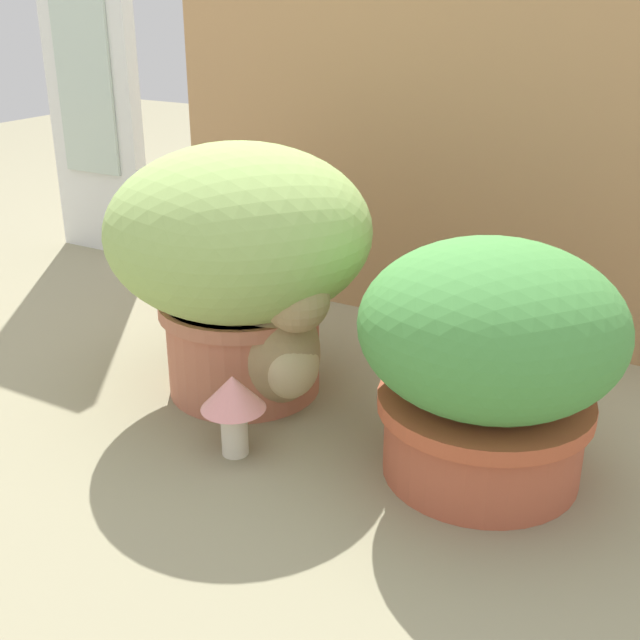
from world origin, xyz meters
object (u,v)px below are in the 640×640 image
(grass_planter, at_px, (240,253))
(cat, at_px, (265,339))
(leafy_planter, at_px, (489,356))
(mushroom_ornament_red, at_px, (223,364))
(mushroom_ornament_pink, at_px, (233,400))

(grass_planter, relative_size, cat, 1.28)
(grass_planter, xyz_separation_m, cat, (0.07, -0.03, -0.14))
(leafy_planter, bearing_deg, mushroom_ornament_red, -176.85)
(leafy_planter, relative_size, mushroom_ornament_pink, 2.81)
(grass_planter, xyz_separation_m, mushroom_ornament_red, (0.01, -0.07, -0.18))
(cat, height_order, mushroom_ornament_pink, cat)
(leafy_planter, relative_size, mushroom_ornament_red, 3.31)
(grass_planter, distance_m, mushroom_ornament_pink, 0.28)
(leafy_planter, distance_m, mushroom_ornament_pink, 0.40)
(grass_planter, height_order, cat, grass_planter)
(cat, relative_size, mushroom_ornament_pink, 2.63)
(leafy_planter, bearing_deg, cat, 176.66)
(grass_planter, distance_m, cat, 0.16)
(grass_planter, bearing_deg, mushroom_ornament_red, -84.03)
(cat, xyz_separation_m, mushroom_ornament_red, (-0.06, -0.05, -0.04))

